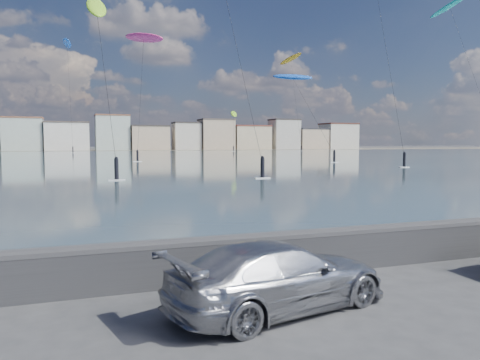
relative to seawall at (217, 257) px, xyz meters
name	(u,v)px	position (x,y,z in m)	size (l,w,h in m)	color
ground	(262,327)	(0.00, -2.70, -0.58)	(700.00, 700.00, 0.00)	#333335
bay_water	(92,158)	(0.00, 88.80, -0.58)	(500.00, 177.00, 0.00)	#40535E
far_shore_strip	(83,150)	(0.00, 197.30, -0.57)	(500.00, 60.00, 0.00)	#4C473D
seawall	(217,257)	(0.00, 0.00, 0.00)	(400.00, 0.36, 1.08)	#28282B
far_buildings	(87,135)	(1.31, 183.30, 5.44)	(240.79, 13.26, 14.60)	#B2B7C6
car_silver	(279,276)	(0.61, -2.03, 0.07)	(1.82, 4.49, 1.30)	#A8AAB0
kitesurfer_1	(234,115)	(53.14, 157.02, 12.97)	(6.70, 15.51, 15.58)	#8CD826
kitesurfer_2	(291,60)	(74.02, 151.94, 33.52)	(7.03, 12.89, 36.66)	#BF8C19
kitesurfer_4	(450,8)	(74.43, 73.03, 31.69)	(5.69, 20.13, 35.01)	#19BFBF
kitesurfer_7	(144,39)	(8.92, 75.54, 20.89)	(7.78, 13.37, 23.41)	#E5338C
kitesurfer_9	(293,78)	(35.43, 69.76, 14.43)	(6.99, 19.80, 16.55)	blue
kitesurfer_11	(97,10)	(-0.45, 43.70, 16.75)	(2.47, 17.83, 20.02)	#8CD826
kitesurfer_12	(67,45)	(-4.60, 144.29, 32.04)	(3.06, 11.50, 34.54)	blue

